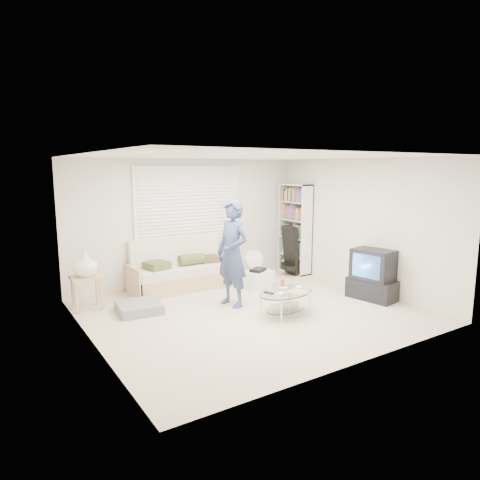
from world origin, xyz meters
TOP-DOWN VIEW (x-y plane):
  - ground at (0.00, 0.00)m, footprint 5.00×5.00m
  - room_shell at (0.00, 0.48)m, footprint 5.02×4.52m
  - window_blinds at (0.00, 2.20)m, footprint 2.32×0.08m
  - futon_sofa at (-0.36, 1.87)m, footprint 2.02×0.81m
  - grey_floor_pillow at (-1.55, 0.97)m, footprint 0.74×0.74m
  - side_table at (-2.22, 1.56)m, footprint 0.50×0.40m
  - bookshelf at (2.32, 1.71)m, footprint 0.31×0.83m
  - guitar_case at (2.08, 1.55)m, footprint 0.38×0.39m
  - floor_fan at (1.07, 1.52)m, footprint 0.40×0.27m
  - storage_bin at (0.90, 1.09)m, footprint 0.58×0.42m
  - tv_unit at (2.20, -0.60)m, footprint 0.57×0.89m
  - coffee_table at (0.38, -0.43)m, footprint 1.16×0.87m
  - standing_person at (-0.08, 0.45)m, footprint 0.56×0.73m

SIDE VIEW (x-z plane):
  - ground at x=0.00m, z-range 0.00..0.00m
  - grey_floor_pillow at x=-1.55m, z-range 0.00..0.15m
  - storage_bin at x=0.90m, z-range -0.02..0.37m
  - coffee_table at x=0.38m, z-range 0.06..0.57m
  - futon_sofa at x=-0.36m, z-range -0.17..0.82m
  - floor_fan at x=1.07m, z-range 0.06..0.73m
  - tv_unit at x=2.20m, z-range -0.01..0.89m
  - guitar_case at x=2.08m, z-range -0.06..1.01m
  - side_table at x=-2.22m, z-range 0.24..1.22m
  - standing_person at x=-0.08m, z-range 0.00..1.80m
  - bookshelf at x=2.32m, z-range 0.00..1.97m
  - window_blinds at x=0.00m, z-range 0.74..2.36m
  - room_shell at x=0.00m, z-range 0.37..2.88m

